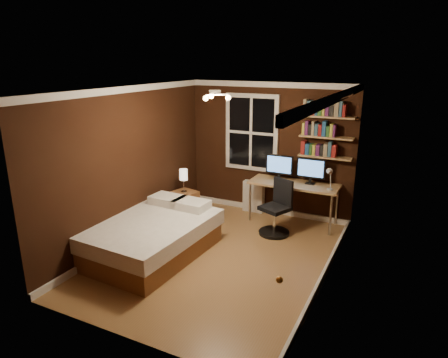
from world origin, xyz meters
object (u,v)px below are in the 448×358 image
at_px(monitor_right, 311,171).
at_px(desk_lamp, 330,179).
at_px(radiator, 254,196).
at_px(bedside_lamp, 184,181).
at_px(nightstand, 184,205).
at_px(desk, 294,186).
at_px(bed, 152,236).
at_px(monitor_left, 279,167).
at_px(office_chair, 277,214).

distance_m(monitor_right, desk_lamp, 0.48).
xyz_separation_m(radiator, desk_lamp, (1.52, -0.40, 0.67)).
height_order(bedside_lamp, desk_lamp, desk_lamp).
distance_m(nightstand, desk, 2.06).
xyz_separation_m(bedside_lamp, desk, (1.88, 0.71, -0.04)).
distance_m(bed, monitor_left, 2.65).
relative_size(bedside_lamp, radiator, 0.71).
relative_size(bedside_lamp, office_chair, 0.46).
distance_m(desk, desk_lamp, 0.74).
height_order(radiator, office_chair, office_chair).
height_order(radiator, desk_lamp, desk_lamp).
xyz_separation_m(desk, monitor_right, (0.27, 0.08, 0.29)).
bearing_deg(office_chair, monitor_left, 130.44).
xyz_separation_m(desk, monitor_left, (-0.31, 0.08, 0.29)).
xyz_separation_m(bedside_lamp, office_chair, (1.78, 0.11, -0.38)).
bearing_deg(bed, office_chair, 49.94).
xyz_separation_m(desk, desk_lamp, (0.66, -0.19, 0.28)).
height_order(bed, monitor_right, monitor_right).
bearing_deg(desk_lamp, monitor_right, 145.61).
bearing_deg(desk_lamp, bedside_lamp, -168.53).
bearing_deg(nightstand, radiator, 56.17).
relative_size(nightstand, office_chair, 0.55).
height_order(radiator, monitor_left, monitor_left).
height_order(desk, monitor_left, monitor_left).
bearing_deg(office_chair, desk_lamp, 51.08).
height_order(bedside_lamp, office_chair, bedside_lamp).
distance_m(monitor_left, monitor_right, 0.58).
bearing_deg(monitor_right, bedside_lamp, -159.96).
bearing_deg(nightstand, desk, 35.13).
relative_size(monitor_left, monitor_right, 1.00).
distance_m(bed, desk_lamp, 3.05).
bearing_deg(desk_lamp, desk, 164.06).
relative_size(bed, radiator, 3.38).
xyz_separation_m(nightstand, monitor_left, (1.57, 0.78, 0.73)).
bearing_deg(monitor_left, monitor_right, 0.00).
relative_size(radiator, desk_lamp, 1.40).
relative_size(nightstand, desk_lamp, 1.19).
bearing_deg(office_chair, bedside_lamp, -152.96).
relative_size(bedside_lamp, desk, 0.27).
bearing_deg(desk, radiator, 166.35).
height_order(monitor_left, monitor_right, same).
distance_m(bedside_lamp, radiator, 1.44).
distance_m(bedside_lamp, office_chair, 1.82).
relative_size(bedside_lamp, desk_lamp, 0.99).
xyz_separation_m(radiator, monitor_right, (1.12, -0.13, 0.68)).
relative_size(monitor_right, office_chair, 0.53).
height_order(bed, office_chair, office_chair).
distance_m(bed, bedside_lamp, 1.55).
distance_m(monitor_left, office_chair, 0.95).
height_order(radiator, monitor_right, monitor_right).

